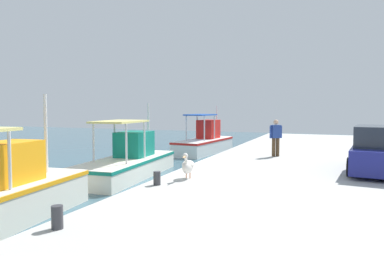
# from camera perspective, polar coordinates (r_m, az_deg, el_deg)

# --- Properties ---
(quay_pier) EXTENTS (36.00, 10.00, 0.80)m
(quay_pier) POSITION_cam_1_polar(r_m,az_deg,el_deg) (12.60, 21.63, -8.69)
(quay_pier) COLOR #B2B2AD
(quay_pier) RESTS_ON ground
(fishing_boat_third) EXTENTS (6.34, 2.61, 3.20)m
(fishing_boat_third) POSITION_cam_1_polar(r_m,az_deg,el_deg) (15.49, -10.39, -5.41)
(fishing_boat_third) COLOR silver
(fishing_boat_third) RESTS_ON ground
(fishing_boat_fourth) EXTENTS (5.99, 2.37, 3.07)m
(fishing_boat_fourth) POSITION_cam_1_polar(r_m,az_deg,el_deg) (23.23, 2.07, -2.28)
(fishing_boat_fourth) COLOR white
(fishing_boat_fourth) RESTS_ON ground
(pelican) EXTENTS (0.96, 0.44, 0.82)m
(pelican) POSITION_cam_1_polar(r_m,az_deg,el_deg) (10.78, -0.69, -6.13)
(pelican) COLOR tan
(pelican) RESTS_ON quay_pier
(fisherman_standing) EXTENTS (0.45, 0.50, 1.65)m
(fisherman_standing) POSITION_cam_1_polar(r_m,az_deg,el_deg) (16.06, 13.46, -1.30)
(fisherman_standing) COLOR #4C3823
(fisherman_standing) RESTS_ON quay_pier
(parked_car) EXTENTS (4.27, 2.23, 1.57)m
(parked_car) POSITION_cam_1_polar(r_m,az_deg,el_deg) (13.34, 28.36, -3.35)
(parked_car) COLOR black
(parked_car) RESTS_ON quay_pier
(mooring_bollard_second) EXTENTS (0.21, 0.21, 0.42)m
(mooring_bollard_second) POSITION_cam_1_polar(r_m,az_deg,el_deg) (6.90, -21.06, -13.38)
(mooring_bollard_second) COLOR #333338
(mooring_bollard_second) RESTS_ON quay_pier
(mooring_bollard_third) EXTENTS (0.20, 0.20, 0.38)m
(mooring_bollard_third) POSITION_cam_1_polar(r_m,az_deg,el_deg) (9.99, -5.71, -8.12)
(mooring_bollard_third) COLOR #333338
(mooring_bollard_third) RESTS_ON quay_pier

